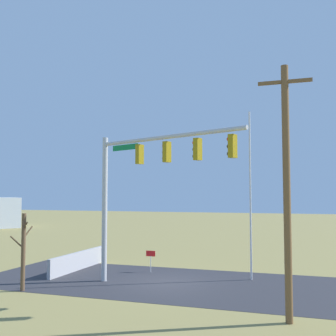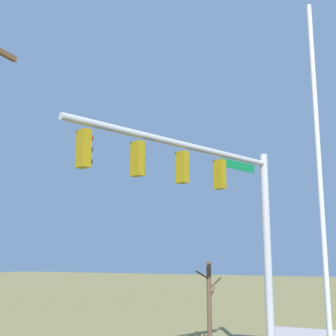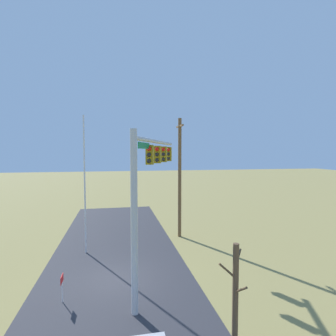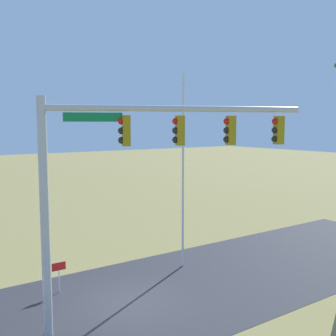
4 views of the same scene
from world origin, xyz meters
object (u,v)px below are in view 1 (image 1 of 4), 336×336
at_px(utility_pole, 287,187).
at_px(bare_tree, 23,251).
at_px(signal_mast, 142,174).
at_px(open_sign, 151,256).
at_px(flagpole, 250,195).

xyz_separation_m(utility_pole, bare_tree, (11.94, -1.04, -2.89)).
relative_size(signal_mast, open_sign, 6.57).
distance_m(bare_tree, open_sign, 7.45).
xyz_separation_m(signal_mast, bare_tree, (5.13, 2.12, -3.63)).
height_order(flagpole, open_sign, flagpole).
height_order(signal_mast, flagpole, flagpole).
bearing_deg(flagpole, bare_tree, 30.35).
bearing_deg(bare_tree, open_sign, -123.35).
relative_size(utility_pole, open_sign, 7.51).
bearing_deg(utility_pole, bare_tree, -5.00).
bearing_deg(open_sign, flagpole, 176.15).
bearing_deg(signal_mast, open_sign, -75.22).
xyz_separation_m(flagpole, bare_tree, (9.87, 5.78, -2.61)).
height_order(utility_pole, open_sign, utility_pole).
height_order(utility_pole, bare_tree, utility_pole).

